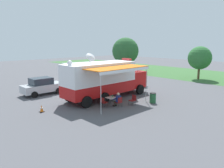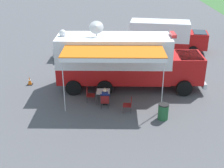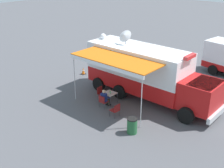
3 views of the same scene
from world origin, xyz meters
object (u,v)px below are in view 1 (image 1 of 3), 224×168
(seated_responder, at_px, (117,99))
(support_truck, at_px, (87,72))
(folding_table, at_px, (111,98))
(car_behind_truck, at_px, (42,86))
(folding_chair_at_table, at_px, (119,101))
(folding_chair_spare_by_truck, at_px, (133,99))
(traffic_cone, at_px, (42,109))
(folding_chair_beside_table, at_px, (103,102))
(command_truck, at_px, (106,79))
(trash_bin, at_px, (153,98))
(water_bottle, at_px, (112,96))

(seated_responder, relative_size, support_truck, 0.18)
(folding_table, xyz_separation_m, car_behind_truck, (-7.97, -2.39, 0.21))
(support_truck, bearing_deg, car_behind_truck, -73.17)
(folding_chair_at_table, distance_m, folding_chair_spare_by_truck, 1.42)
(traffic_cone, bearing_deg, folding_chair_beside_table, 60.81)
(folding_table, relative_size, support_truck, 0.11)
(folding_chair_at_table, relative_size, folding_chair_beside_table, 1.00)
(command_truck, distance_m, seated_responder, 3.33)
(seated_responder, xyz_separation_m, trash_bin, (1.27, 3.21, -0.20))
(command_truck, bearing_deg, traffic_cone, -92.27)
(car_behind_truck, bearing_deg, traffic_cone, -26.68)
(folding_table, relative_size, trash_bin, 0.88)
(folding_chair_at_table, height_order, car_behind_truck, car_behind_truck)
(command_truck, height_order, trash_bin, command_truck)
(folding_table, relative_size, water_bottle, 3.59)
(water_bottle, distance_m, folding_chair_at_table, 0.84)
(folding_table, bearing_deg, water_bottle, 75.71)
(command_truck, distance_m, folding_chair_spare_by_truck, 3.64)
(water_bottle, bearing_deg, support_truck, 153.93)
(trash_bin, relative_size, car_behind_truck, 0.22)
(command_truck, height_order, folding_table, command_truck)
(water_bottle, height_order, seated_responder, seated_responder)
(folding_chair_at_table, height_order, traffic_cone, folding_chair_at_table)
(folding_chair_at_table, relative_size, seated_responder, 0.70)
(folding_chair_beside_table, distance_m, traffic_cone, 4.94)
(folding_chair_at_table, distance_m, traffic_cone, 6.23)
(water_bottle, bearing_deg, folding_chair_at_table, 4.15)
(car_behind_truck, bearing_deg, folding_chair_spare_by_truck, 23.25)
(trash_bin, relative_size, support_truck, 0.13)
(command_truck, height_order, car_behind_truck, command_truck)
(command_truck, xyz_separation_m, folding_chair_spare_by_truck, (3.34, 0.18, -1.43))
(command_truck, relative_size, traffic_cone, 16.39)
(command_truck, xyz_separation_m, folding_table, (2.21, -1.34, -1.27))
(folding_chair_beside_table, xyz_separation_m, seated_responder, (0.67, 0.99, 0.14))
(command_truck, distance_m, trash_bin, 4.79)
(car_behind_truck, bearing_deg, support_truck, 106.83)
(water_bottle, xyz_separation_m, folding_chair_spare_by_truck, (1.11, 1.43, -0.32))
(folding_chair_at_table, bearing_deg, trash_bin, 71.35)
(folding_chair_spare_by_truck, relative_size, car_behind_truck, 0.21)
(folding_chair_beside_table, height_order, support_truck, support_truck)
(folding_chair_at_table, bearing_deg, folding_table, -169.88)
(water_bottle, relative_size, support_truck, 0.03)
(water_bottle, height_order, trash_bin, water_bottle)
(folding_chair_spare_by_truck, bearing_deg, traffic_cone, -118.35)
(traffic_cone, relative_size, support_truck, 0.08)
(water_bottle, relative_size, traffic_cone, 0.39)
(folding_chair_at_table, relative_size, car_behind_truck, 0.21)
(folding_table, height_order, car_behind_truck, car_behind_truck)
(folding_chair_beside_table, bearing_deg, trash_bin, 65.15)
(water_bottle, relative_size, car_behind_truck, 0.05)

